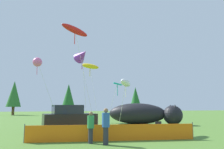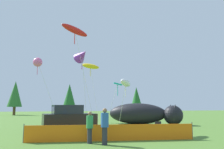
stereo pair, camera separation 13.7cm
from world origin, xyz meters
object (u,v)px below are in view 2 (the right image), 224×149
at_px(kite_teal_diamond, 118,84).
at_px(kite_purple_delta, 82,55).
at_px(kite_yellow_hero, 90,66).
at_px(folding_chair, 158,126).
at_px(kite_red_lizard, 75,31).
at_px(inflatable_cat, 144,115).
at_px(spectator_in_white_shirt, 90,126).
at_px(kite_white_ghost, 126,83).
at_px(kite_pink_octopus, 38,62).
at_px(parked_car, 69,119).
at_px(spectator_in_blue_shirt, 105,125).

relative_size(kite_teal_diamond, kite_purple_delta, 0.64).
distance_m(kite_yellow_hero, kite_purple_delta, 8.13).
xyz_separation_m(folding_chair, kite_red_lizard, (-6.28, 3.56, 8.32)).
bearing_deg(inflatable_cat, spectator_in_white_shirt, -94.88).
relative_size(kite_white_ghost, kite_teal_diamond, 0.98).
relative_size(kite_red_lizard, kite_teal_diamond, 2.04).
height_order(inflatable_cat, kite_pink_octopus, kite_pink_octopus).
xyz_separation_m(kite_yellow_hero, kite_pink_octopus, (-5.95, -4.15, -0.53)).
distance_m(parked_car, inflatable_cat, 9.61).
distance_m(parked_car, kite_red_lizard, 7.96).
distance_m(folding_chair, kite_pink_octopus, 13.61).
bearing_deg(spectator_in_blue_shirt, kite_purple_delta, 94.71).
distance_m(folding_chair, inflatable_cat, 7.26).
bearing_deg(kite_pink_octopus, parked_car, -59.32).
height_order(spectator_in_blue_shirt, kite_purple_delta, kite_purple_delta).
bearing_deg(folding_chair, kite_white_ghost, 48.92).
relative_size(spectator_in_blue_shirt, kite_pink_octopus, 0.27).
height_order(kite_yellow_hero, kite_white_ghost, kite_yellow_hero).
xyz_separation_m(inflatable_cat, kite_pink_octopus, (-11.33, 0.26, 5.39)).
bearing_deg(folding_chair, kite_pink_octopus, 75.16).
xyz_separation_m(spectator_in_blue_shirt, kite_red_lizard, (-1.34, 7.73, 7.77)).
xyz_separation_m(kite_purple_delta, kite_pink_octopus, (-4.22, 3.78, -0.11)).
bearing_deg(inflatable_cat, spectator_in_blue_shirt, -90.85).
relative_size(parked_car, kite_teal_diamond, 0.93).
height_order(spectator_in_blue_shirt, kite_yellow_hero, kite_yellow_hero).
relative_size(kite_white_ghost, kite_purple_delta, 0.62).
distance_m(inflatable_cat, spectator_in_blue_shirt, 12.98).
bearing_deg(kite_teal_diamond, folding_chair, -80.07).
bearing_deg(kite_red_lizard, kite_white_ghost, -4.57).
bearing_deg(kite_white_ghost, folding_chair, -63.07).
bearing_deg(folding_chair, inflatable_cat, 9.80).
height_order(parked_car, kite_teal_diamond, kite_teal_diamond).
xyz_separation_m(kite_white_ghost, kite_teal_diamond, (0.32, 4.25, 0.26)).
bearing_deg(kite_teal_diamond, spectator_in_white_shirt, -111.58).
xyz_separation_m(spectator_in_white_shirt, kite_white_ghost, (4.06, 6.82, 3.13)).
xyz_separation_m(folding_chair, kite_purple_delta, (-5.58, 3.56, 6.06)).
bearing_deg(kite_purple_delta, inflatable_cat, 26.31).
bearing_deg(kite_white_ghost, kite_teal_diamond, 85.72).
distance_m(kite_yellow_hero, kite_teal_diamond, 5.47).
relative_size(parked_car, spectator_in_blue_shirt, 2.27).
distance_m(kite_red_lizard, kite_purple_delta, 2.36).
xyz_separation_m(inflatable_cat, spectator_in_blue_shirt, (-6.47, -11.25, -0.01)).
relative_size(spectator_in_white_shirt, kite_white_ghost, 0.38).
bearing_deg(kite_teal_diamond, kite_pink_octopus, -179.33).
xyz_separation_m(parked_car, inflatable_cat, (8.17, 5.06, 0.04)).
bearing_deg(kite_yellow_hero, spectator_in_white_shirt, -96.90).
distance_m(parked_car, folding_chair, 6.96).
xyz_separation_m(kite_white_ghost, kite_purple_delta, (-3.96, 0.37, 2.48)).
distance_m(kite_white_ghost, kite_pink_octopus, 9.47).
xyz_separation_m(inflatable_cat, kite_yellow_hero, (-5.38, 4.42, 5.92)).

